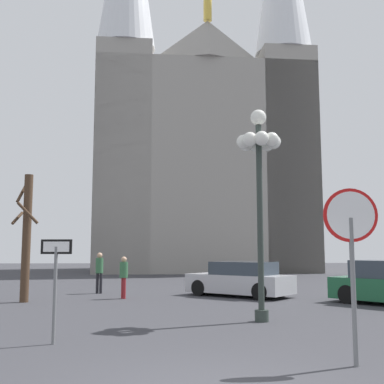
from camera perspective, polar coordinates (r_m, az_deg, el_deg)
cathedral at (r=43.08m, az=1.21°, el=6.13°), size 18.76×14.12×37.00m
stop_sign at (r=8.30m, az=18.58°, el=-5.22°), size 0.90×0.11×2.87m
one_way_arrow_sign at (r=10.05m, az=-16.07°, el=-9.52°), size 0.65×0.14×2.06m
street_lamp at (r=12.97m, az=8.05°, el=3.56°), size 1.21×1.21×5.66m
bare_tree at (r=18.22m, az=-19.27°, el=-4.95°), size 0.96×0.95×4.59m
parked_car_near_silver at (r=19.42m, az=5.82°, el=-10.45°), size 4.32×4.06×1.38m
pedestrian_walking at (r=21.01m, az=-11.06°, el=-9.00°), size 0.32×0.32×1.73m
pedestrian_standing at (r=18.64m, az=-8.20°, el=-9.63°), size 0.32×0.32×1.59m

